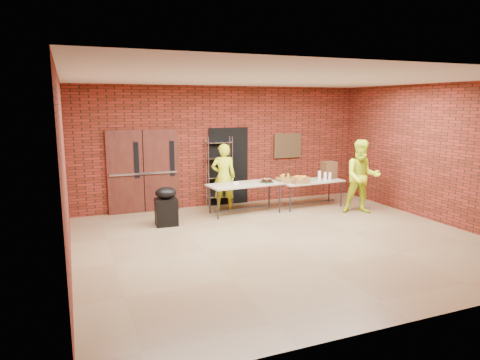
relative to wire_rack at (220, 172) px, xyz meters
name	(u,v)px	position (x,y,z in m)	size (l,w,h in m)	color
room	(285,163)	(0.21, -3.32, 0.66)	(8.08, 7.08, 3.28)	olive
double_doors	(144,171)	(-1.99, 0.12, 0.12)	(1.78, 0.12, 2.10)	#4E2016
dark_doorway	(229,166)	(0.31, 0.14, 0.11)	(1.10, 0.06, 2.10)	black
bronze_plaque	(288,146)	(2.11, 0.13, 0.61)	(0.85, 0.04, 0.70)	#452F1B
wire_rack	(220,172)	(0.00, 0.00, 0.00)	(0.69, 0.23, 1.88)	#ABAAB1
table_left	(245,186)	(0.33, -0.97, -0.24)	(1.92, 0.93, 0.76)	tan
table_right	(311,183)	(2.23, -1.00, -0.28)	(1.78, 0.82, 0.72)	tan
basket_bananas	(286,180)	(1.48, -1.01, -0.16)	(0.47, 0.37, 0.15)	#AC7F45
basket_oranges	(300,179)	(1.92, -0.96, -0.16)	(0.44, 0.35, 0.14)	#AC7F45
basket_apples	(299,181)	(1.75, -1.21, -0.16)	(0.43, 0.34, 0.13)	#AC7F45
muffin_tray	(267,181)	(0.91, -1.01, -0.13)	(0.38, 0.38, 0.10)	#13491D
napkin_box	(235,183)	(0.09, -0.94, -0.15)	(0.16, 0.11, 0.05)	white
coffee_dispenser	(329,170)	(2.87, -0.86, 0.01)	(0.35, 0.31, 0.46)	#4E351B
cup_stack_front	(325,176)	(2.56, -1.16, -0.11)	(0.08, 0.08, 0.23)	white
cup_stack_mid	(330,177)	(2.69, -1.18, -0.11)	(0.07, 0.07, 0.21)	white
cup_stack_back	(319,176)	(2.47, -1.02, -0.10)	(0.08, 0.08, 0.25)	white
covered_grill	(166,206)	(-1.74, -1.31, -0.49)	(0.51, 0.44, 0.89)	black
volunteer_woman	(224,177)	(-0.03, -0.39, -0.07)	(0.63, 0.41, 1.73)	#D2E819
volunteer_man	(362,177)	(3.08, -2.01, -0.01)	(0.90, 0.70, 1.85)	#D2E819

